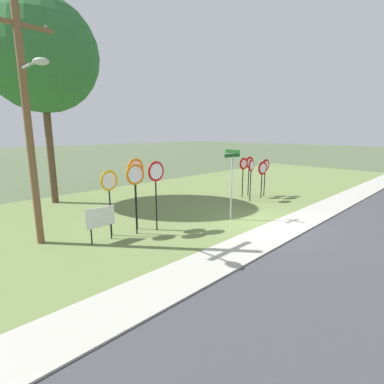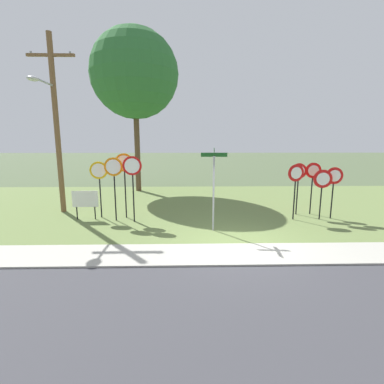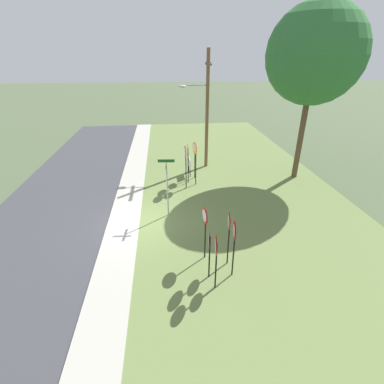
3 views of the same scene
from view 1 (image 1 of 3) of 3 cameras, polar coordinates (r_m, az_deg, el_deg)
ground_plane at (r=12.84m, az=14.43°, el=-6.25°), size 160.00×160.00×0.00m
sidewalk_strip at (r=12.47m, az=17.62°, el=-6.83°), size 44.00×1.60×0.06m
grass_median at (r=16.54m, az=-3.74°, el=-1.80°), size 44.00×12.00×0.04m
stop_sign_near_left at (r=11.03m, az=-15.90°, el=0.69°), size 0.75×0.15×2.49m
stop_sign_near_right at (r=11.25m, az=-7.05°, el=2.32°), size 0.78×0.11×2.75m
stop_sign_far_left at (r=10.96m, az=-11.05°, el=1.68°), size 0.77×0.09×2.69m
stop_sign_far_center at (r=11.50m, az=-10.98°, el=2.72°), size 0.78×0.12×2.83m
yield_sign_near_left at (r=17.89m, az=11.21°, el=4.89°), size 0.71×0.12×2.39m
yield_sign_near_right at (r=17.32m, az=10.08°, el=4.65°), size 0.70×0.13×2.37m
yield_sign_far_left at (r=17.98m, az=14.25°, el=4.45°), size 0.73×0.12×2.26m
yield_sign_far_right at (r=16.45m, az=11.59°, el=4.31°), size 0.73×0.15×2.40m
yield_sign_center at (r=17.44m, az=13.69°, el=4.02°), size 0.78×0.14×2.17m
street_name_post at (r=12.73m, az=7.80°, el=2.56°), size 0.96×0.81×3.10m
utility_pole at (r=10.93m, az=-29.45°, el=12.97°), size 2.10×2.10×8.03m
notice_board at (r=10.75m, az=-17.50°, el=-5.07°), size 1.10×0.07×1.25m
oak_tree_left at (r=17.80m, az=-27.51°, el=22.69°), size 5.65×5.65×10.45m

